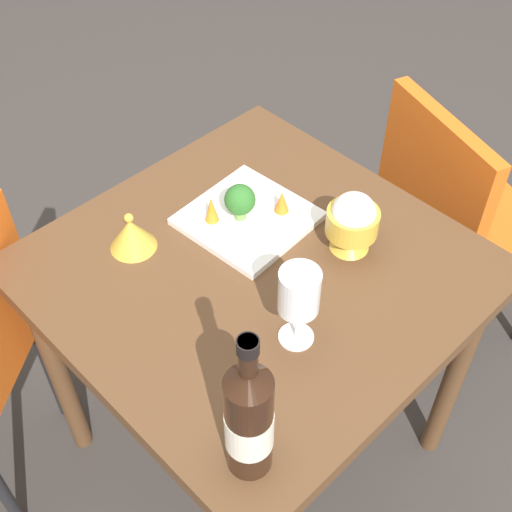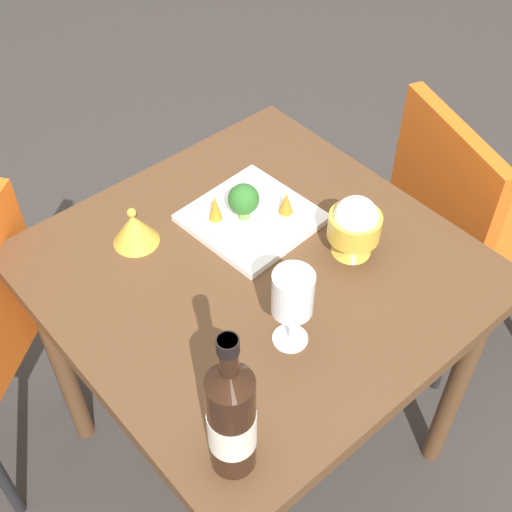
{
  "view_description": "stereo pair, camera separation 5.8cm",
  "coord_description": "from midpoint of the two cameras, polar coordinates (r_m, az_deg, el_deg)",
  "views": [
    {
      "loc": [
        0.67,
        0.68,
        1.79
      ],
      "look_at": [
        0.0,
        0.0,
        0.78
      ],
      "focal_mm": 47.73,
      "sensor_mm": 36.0,
      "label": 1
    },
    {
      "loc": [
        0.62,
        0.72,
        1.79
      ],
      "look_at": [
        0.0,
        0.0,
        0.78
      ],
      "focal_mm": 47.73,
      "sensor_mm": 36.0,
      "label": 2
    }
  ],
  "objects": [
    {
      "name": "ground_plane",
      "position": [
        2.03,
        0.85,
        -15.3
      ],
      "size": [
        8.0,
        8.0,
        0.0
      ],
      "primitive_type": "plane",
      "color": "#383330"
    },
    {
      "name": "dining_table",
      "position": [
        1.49,
        1.12,
        -3.41
      ],
      "size": [
        0.82,
        0.82,
        0.75
      ],
      "color": "brown",
      "rests_on": "ground_plane"
    },
    {
      "name": "chair_near_window",
      "position": [
        1.92,
        17.46,
        2.98
      ],
      "size": [
        0.51,
        0.51,
        0.85
      ],
      "rotation": [
        0.0,
        0.0,
        1.24
      ],
      "color": "orange",
      "rests_on": "ground_plane"
    },
    {
      "name": "wine_bottle",
      "position": [
        1.05,
        -0.44,
        -13.5
      ],
      "size": [
        0.08,
        0.08,
        0.33
      ],
      "color": "black",
      "rests_on": "dining_table"
    },
    {
      "name": "wine_glass",
      "position": [
        1.19,
        4.5,
        -3.33
      ],
      "size": [
        0.08,
        0.08,
        0.18
      ],
      "color": "white",
      "rests_on": "dining_table"
    },
    {
      "name": "rice_bowl",
      "position": [
        1.41,
        9.43,
        2.5
      ],
      "size": [
        0.11,
        0.11,
        0.14
      ],
      "color": "gold",
      "rests_on": "dining_table"
    },
    {
      "name": "rice_bowl_lid",
      "position": [
        1.45,
        -9.03,
        2.28
      ],
      "size": [
        0.1,
        0.1,
        0.09
      ],
      "color": "gold",
      "rests_on": "dining_table"
    },
    {
      "name": "serving_plate",
      "position": [
        1.5,
        0.74,
        3.18
      ],
      "size": [
        0.27,
        0.27,
        0.02
      ],
      "rotation": [
        0.0,
        0.0,
        0.07
      ],
      "color": "white",
      "rests_on": "dining_table"
    },
    {
      "name": "broccoli_floret",
      "position": [
        1.46,
        0.11,
        4.71
      ],
      "size": [
        0.07,
        0.07,
        0.09
      ],
      "color": "#729E4C",
      "rests_on": "serving_plate"
    },
    {
      "name": "carrot_garnish_left",
      "position": [
        1.49,
        3.66,
        4.47
      ],
      "size": [
        0.03,
        0.03,
        0.05
      ],
      "color": "orange",
      "rests_on": "serving_plate"
    },
    {
      "name": "carrot_garnish_right",
      "position": [
        1.47,
        -2.32,
        4.08
      ],
      "size": [
        0.03,
        0.03,
        0.06
      ],
      "color": "orange",
      "rests_on": "serving_plate"
    }
  ]
}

